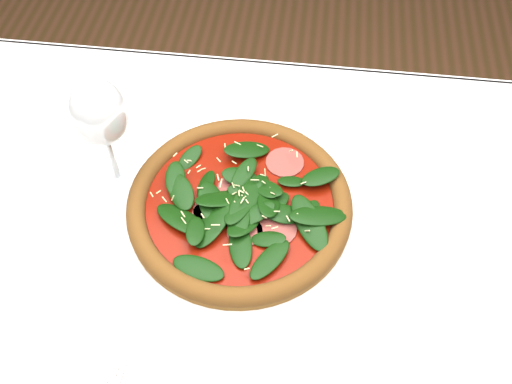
# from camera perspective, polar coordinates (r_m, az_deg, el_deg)

# --- Properties ---
(dining_table) EXTENTS (1.21, 0.81, 0.75)m
(dining_table) POSITION_cam_1_polar(r_m,az_deg,el_deg) (0.85, -1.54, -10.16)
(dining_table) COLOR silver
(dining_table) RESTS_ON ground
(plate) EXTENTS (0.36, 0.36, 0.02)m
(plate) POSITION_cam_1_polar(r_m,az_deg,el_deg) (0.80, -1.62, -1.87)
(plate) COLOR white
(plate) RESTS_ON dining_table
(pizza) EXTENTS (0.35, 0.35, 0.04)m
(pizza) POSITION_cam_1_polar(r_m,az_deg,el_deg) (0.78, -1.66, -1.01)
(pizza) COLOR olive
(pizza) RESTS_ON plate
(wine_glass) EXTENTS (0.08, 0.08, 0.19)m
(wine_glass) POSITION_cam_1_polar(r_m,az_deg,el_deg) (0.77, -15.40, 7.40)
(wine_glass) COLOR silver
(wine_glass) RESTS_ON dining_table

